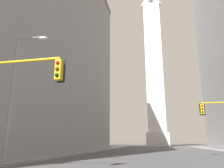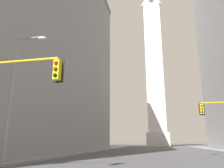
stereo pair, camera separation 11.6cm
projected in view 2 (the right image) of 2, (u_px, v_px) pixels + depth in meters
name	position (u px, v px, depth m)	size (l,w,h in m)	color
sidewalk_left	(71.00, 153.00, 30.33)	(5.00, 98.90, 0.15)	gray
building_left	(8.00, 35.00, 36.82)	(24.50, 50.67, 38.02)	gray
obelisk	(154.00, 64.00, 85.87)	(8.02, 8.02, 64.67)	silver
traffic_light_near_left	(8.00, 85.00, 11.97)	(4.98, 0.51, 5.98)	yellow
street_lamp	(16.00, 84.00, 15.09)	(2.42, 0.36, 8.95)	gray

